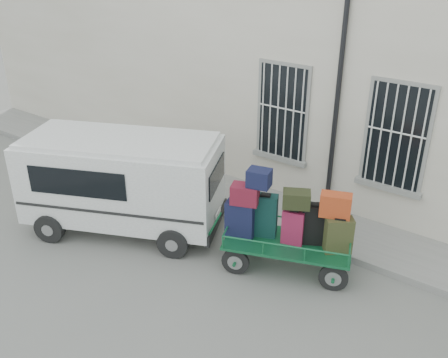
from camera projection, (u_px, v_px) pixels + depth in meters
ground at (222, 256)px, 10.35m from camera, size 80.00×80.00×0.00m
building at (346, 63)px, 13.03m from camera, size 24.00×5.15×6.00m
sidewalk at (276, 211)px, 11.92m from camera, size 24.00×1.70×0.15m
luggage_cart at (287, 225)px, 9.56m from camera, size 2.89×1.88×2.11m
van at (122, 178)px, 10.85m from camera, size 4.63×3.37×2.17m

